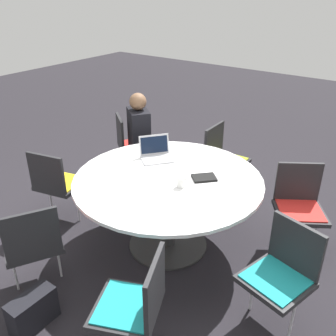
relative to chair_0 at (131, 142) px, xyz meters
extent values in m
plane|color=black|center=(0.89, 1.24, -0.49)|extent=(16.00, 16.00, 0.00)
cylinder|color=#333333|center=(0.89, 1.24, -0.48)|extent=(0.76, 0.76, 0.02)
cylinder|color=#333333|center=(0.89, 1.24, -0.12)|extent=(0.14, 0.14, 0.70)
cylinder|color=white|center=(0.89, 1.24, 0.24)|extent=(1.72, 1.72, 0.03)
cube|color=#262628|center=(-0.05, 0.04, -0.07)|extent=(0.60, 0.61, 0.04)
cube|color=red|center=(-0.05, 0.04, -0.05)|extent=(0.53, 0.53, 0.01)
cube|color=#262628|center=(0.10, -0.08, 0.15)|extent=(0.28, 0.35, 0.40)
cylinder|color=silver|center=(-0.16, -0.10, -0.29)|extent=(0.02, 0.02, 0.40)
cylinder|color=silver|center=(0.06, 0.18, -0.29)|extent=(0.02, 0.02, 0.40)
cube|color=#262628|center=(1.17, 0.05, -0.07)|extent=(0.51, 0.52, 0.04)
cube|color=gold|center=(1.17, 0.05, -0.05)|extent=(0.45, 0.46, 0.01)
cube|color=#262628|center=(1.36, 0.09, 0.15)|extent=(0.12, 0.41, 0.40)
cylinder|color=silver|center=(1.21, -0.13, -0.29)|extent=(0.02, 0.02, 0.40)
cylinder|color=silver|center=(1.13, 0.22, -0.29)|extent=(0.02, 0.02, 0.40)
cube|color=#262628|center=(1.97, 0.66, -0.07)|extent=(0.59, 0.58, 0.04)
cube|color=red|center=(1.97, 0.66, -0.05)|extent=(0.52, 0.51, 0.01)
cube|color=#262628|center=(2.06, 0.83, 0.15)|extent=(0.38, 0.23, 0.40)
cylinder|color=silver|center=(2.13, 0.57, -0.29)|extent=(0.02, 0.02, 0.40)
cylinder|color=silver|center=(1.81, 0.74, -0.29)|extent=(0.02, 0.02, 0.40)
cube|color=#262628|center=(2.02, 1.73, -0.07)|extent=(0.57, 0.56, 0.04)
cube|color=teal|center=(2.02, 1.73, -0.05)|extent=(0.50, 0.49, 0.01)
cube|color=#262628|center=(1.94, 1.91, 0.15)|extent=(0.40, 0.19, 0.40)
cylinder|color=silver|center=(1.85, 1.66, -0.29)|extent=(0.02, 0.02, 0.40)
cube|color=#262628|center=(1.21, 2.43, -0.07)|extent=(0.52, 0.53, 0.04)
cube|color=teal|center=(1.21, 2.43, -0.05)|extent=(0.46, 0.47, 0.01)
cube|color=#262628|center=(1.02, 2.48, 0.15)|extent=(0.14, 0.41, 0.40)
cylinder|color=silver|center=(1.26, 2.60, -0.29)|extent=(0.02, 0.02, 0.40)
cylinder|color=silver|center=(1.16, 2.25, -0.29)|extent=(0.02, 0.02, 0.40)
cube|color=#262628|center=(0.22, 2.27, -0.07)|extent=(0.59, 0.60, 0.04)
cube|color=red|center=(0.22, 2.27, -0.05)|extent=(0.52, 0.53, 0.01)
cube|color=#262628|center=(0.06, 2.17, 0.15)|extent=(0.25, 0.37, 0.40)
cylinder|color=silver|center=(0.13, 2.42, -0.29)|extent=(0.02, 0.02, 0.40)
cylinder|color=silver|center=(0.32, 2.12, -0.29)|extent=(0.02, 0.02, 0.40)
cube|color=#262628|center=(-0.34, 1.22, -0.07)|extent=(0.45, 0.43, 0.04)
cube|color=olive|center=(-0.34, 1.22, -0.05)|extent=(0.39, 0.38, 0.01)
cube|color=#262628|center=(-0.33, 1.03, 0.15)|extent=(0.42, 0.04, 0.40)
cylinder|color=silver|center=(-0.52, 1.22, -0.29)|extent=(0.02, 0.02, 0.40)
cylinder|color=silver|center=(-0.16, 1.22, -0.29)|extent=(0.02, 0.02, 0.40)
cylinder|color=black|center=(-0.04, 0.22, -0.27)|extent=(0.10, 0.10, 0.44)
cylinder|color=black|center=(0.07, 0.36, -0.27)|extent=(0.10, 0.10, 0.44)
cube|color=black|center=(0.09, 0.23, 0.22)|extent=(0.40, 0.42, 0.55)
sphere|color=brown|center=(0.09, 0.23, 0.60)|extent=(0.20, 0.20, 0.20)
cube|color=silver|center=(0.64, 0.93, 0.26)|extent=(0.39, 0.38, 0.02)
cube|color=silver|center=(0.57, 0.84, 0.37)|extent=(0.27, 0.23, 0.20)
cube|color=black|center=(0.58, 0.84, 0.37)|extent=(0.24, 0.20, 0.17)
cube|color=black|center=(0.71, 1.51, 0.27)|extent=(0.26, 0.25, 0.02)
cylinder|color=white|center=(0.95, 1.43, 0.30)|extent=(0.08, 0.08, 0.09)
cube|color=black|center=(2.27, 0.99, -0.35)|extent=(0.36, 0.16, 0.28)
camera|label=1|loc=(3.30, 3.00, 1.86)|focal=40.00mm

